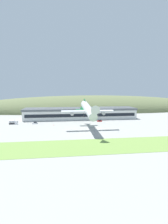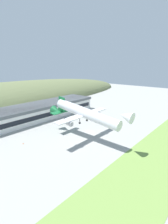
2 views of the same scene
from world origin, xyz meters
The scene contains 9 objects.
ground_plane centered at (0.00, 0.00, 0.00)m, with size 449.92×449.92×0.00m, color #9E9E99.
grass_strip_foreground centered at (0.00, -39.71, 0.04)m, with size 404.93×24.30×0.08m, color #759947.
hill_backdrop centered at (16.03, 114.14, 0.00)m, with size 357.87×86.07×40.38m, color #667047.
terminal_building centered at (-8.37, 44.50, 5.85)m, with size 105.80×22.11×10.34m.
cargo_airplane centered at (-8.82, -4.31, 14.03)m, with size 36.18×50.73×12.16m.
service_car_0 centered at (-48.04, 22.77, 0.66)m, with size 4.57×1.72×1.60m.
service_car_1 centered at (6.36, 25.89, 0.68)m, with size 4.12×2.17×1.63m.
fuel_truck centered at (-65.25, 23.65, 1.56)m, with size 6.63×2.78×3.28m.
traffic_cone_0 centered at (-32.89, 15.05, 0.28)m, with size 0.52×0.52×0.58m.
Camera 1 is at (-27.34, -121.13, 27.27)m, focal length 28.00 mm.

